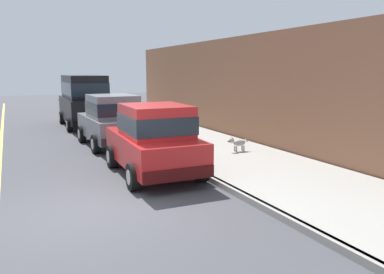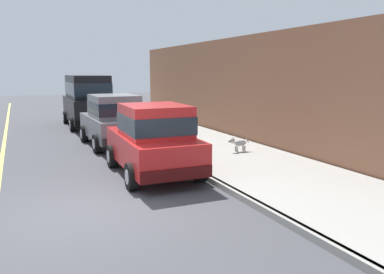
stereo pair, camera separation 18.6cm
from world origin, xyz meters
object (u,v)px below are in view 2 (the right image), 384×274
object	(u,v)px
car_black_van	(87,98)
dog_grey	(238,143)
car_grey_hatchback	(113,119)
car_red_hatchback	(153,139)
fire_hydrant	(158,132)

from	to	relation	value
car_black_van	dog_grey	distance (m)	9.60
car_grey_hatchback	car_black_van	xyz separation A→B (m)	(0.03, 5.59, 0.42)
car_grey_hatchback	car_black_van	world-z (taller)	car_black_van
car_red_hatchback	fire_hydrant	bearing A→B (deg)	68.70
car_red_hatchback	car_black_van	xyz separation A→B (m)	(0.02, 10.05, 0.42)
dog_grey	fire_hydrant	bearing A→B (deg)	121.98
fire_hydrant	car_black_van	bearing A→B (deg)	103.58
car_grey_hatchback	fire_hydrant	world-z (taller)	car_grey_hatchback
car_black_van	car_red_hatchback	bearing A→B (deg)	-90.13
car_grey_hatchback	fire_hydrant	size ratio (longest dim) A/B	5.30
dog_grey	car_black_van	bearing A→B (deg)	109.87
car_black_van	fire_hydrant	distance (m)	6.41
car_red_hatchback	car_grey_hatchback	world-z (taller)	same
fire_hydrant	car_grey_hatchback	bearing A→B (deg)	159.20
car_black_van	fire_hydrant	world-z (taller)	car_black_van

